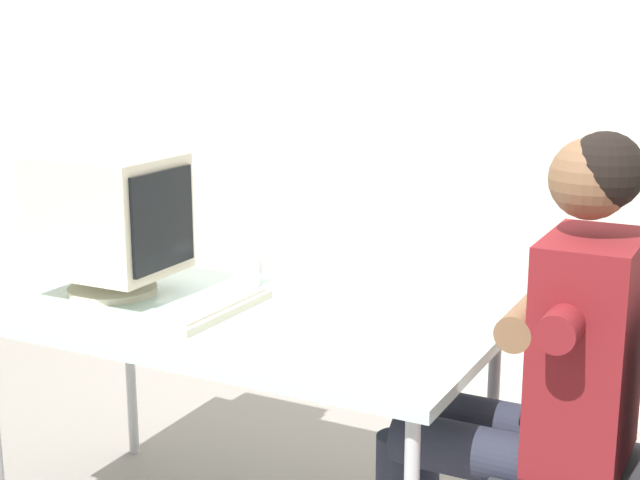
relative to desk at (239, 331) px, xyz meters
The scene contains 7 objects.
wall_back 1.65m from the desk, 77.91° to the left, with size 8.00×0.10×3.00m, color silver.
desk is the anchor object (origin of this frame).
crt_monitor 0.54m from the desk, behind, with size 0.41×0.33×0.43m.
keyboard 0.11m from the desk, 167.55° to the right, with size 0.19×0.44×0.03m.
office_chair 1.07m from the desk, ahead, with size 0.40×0.40×0.89m.
person_seated 0.85m from the desk, ahead, with size 0.75×0.55×1.29m.
desk_mug 0.32m from the desk, 116.59° to the left, with size 0.08×0.09×0.10m.
Camera 1 is at (1.37, -2.14, 1.54)m, focal length 51.96 mm.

